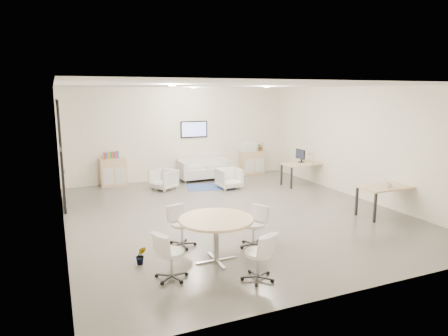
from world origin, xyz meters
name	(u,v)px	position (x,y,z in m)	size (l,w,h in m)	color
room_shell	(233,151)	(0.00, 0.00, 1.60)	(9.60, 10.60, 4.80)	#5D5A55
glass_door	(60,151)	(-3.95, 2.51, 1.50)	(0.09, 1.90, 2.85)	black
artwork	(63,179)	(-3.97, -1.60, 1.55)	(0.05, 0.54, 1.04)	black
wall_tv	(194,129)	(0.50, 4.46, 1.75)	(0.98, 0.06, 0.58)	black
ceiling_spots	(213,87)	(-0.20, 0.83, 3.18)	(3.14, 4.14, 0.03)	#FFEAC6
sideboard_left	(113,172)	(-2.37, 4.26, 0.46)	(0.82, 0.43, 0.92)	#DAB783
sideboard_right	(252,162)	(2.73, 4.26, 0.43)	(0.87, 0.42, 0.87)	#DAB783
books	(111,155)	(-2.41, 4.26, 1.03)	(0.48, 0.14, 0.22)	red
printer	(248,147)	(2.53, 4.27, 1.04)	(0.55, 0.47, 0.37)	white
loveseat	(203,170)	(0.68, 4.07, 0.35)	(1.73, 0.90, 0.64)	beige
blue_rug	(210,187)	(0.50, 2.89, 0.01)	(1.51, 1.01, 0.01)	#2D428B
armchair_left	(164,179)	(-0.98, 3.16, 0.35)	(0.68, 0.64, 0.70)	beige
armchair_right	(229,177)	(0.99, 2.47, 0.36)	(0.70, 0.65, 0.72)	beige
desk_rear	(304,165)	(3.45, 1.94, 0.67)	(1.47, 0.82, 0.74)	#DAB783
desk_front	(388,189)	(3.45, -1.71, 0.68)	(1.46, 0.74, 0.76)	#DAB783
monitor	(301,155)	(3.41, 2.09, 0.98)	(0.20, 0.50, 0.44)	black
round_table	(216,223)	(-1.50, -2.60, 0.74)	(1.34, 1.34, 0.82)	#DAB783
meeting_chairs	(216,240)	(-1.50, -2.60, 0.41)	(2.63, 2.63, 0.82)	white
plant_cabinet	(261,147)	(3.09, 4.26, 0.99)	(0.27, 0.30, 0.24)	#3F7F3F
plant_floor	(141,260)	(-2.79, -2.21, 0.08)	(0.19, 0.34, 0.15)	#3F7F3F
cup	(389,185)	(3.33, -1.85, 0.83)	(0.13, 0.10, 0.13)	white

